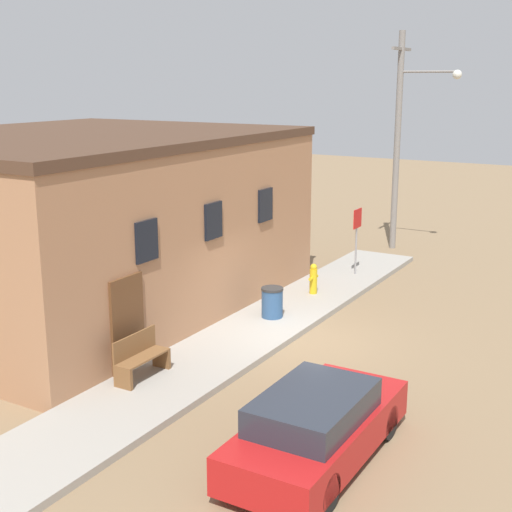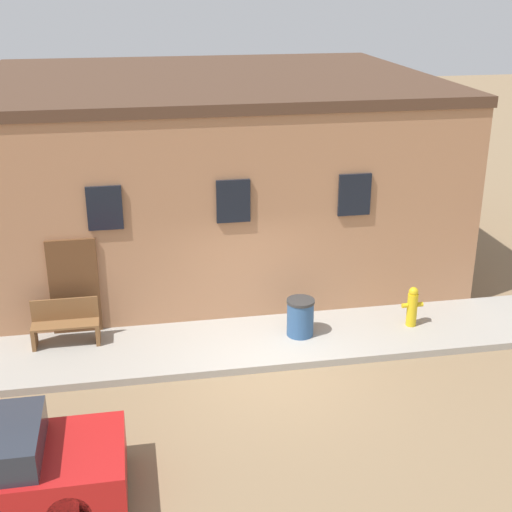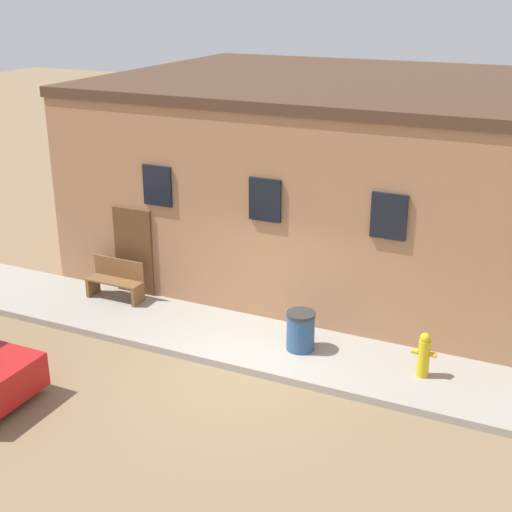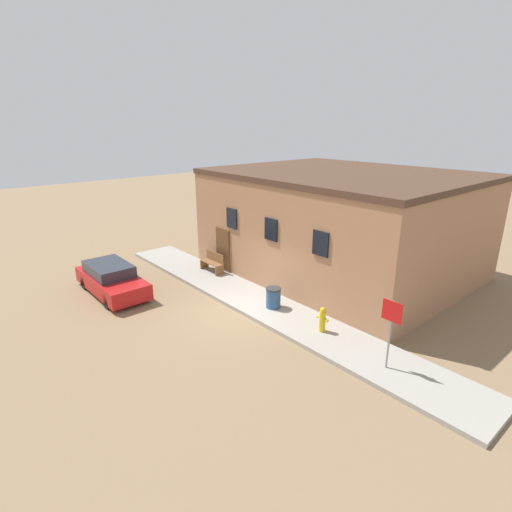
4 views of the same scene
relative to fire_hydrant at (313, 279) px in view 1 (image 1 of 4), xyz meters
The scene contains 9 objects.
ground_plane 3.50m from the fire_hydrant, 160.93° to the right, with size 80.00×80.00×0.00m, color #846B4C.
sidewalk 3.30m from the fire_hydrant, behind, with size 17.91×2.15×0.15m.
brick_building 6.85m from the fire_hydrant, 123.67° to the left, with size 11.17×9.07×4.79m.
fire_hydrant is the anchor object (origin of this frame).
stop_sign 2.80m from the fire_hydrant, ahead, with size 0.60×0.06×2.10m.
bench 7.20m from the fire_hydrant, behind, with size 1.33×0.44×0.92m.
trash_bin 2.44m from the fire_hydrant, behind, with size 0.58×0.58×0.79m.
utility_pole 8.14m from the fire_hydrant, ahead, with size 1.80×2.29×7.85m.
parked_car 9.08m from the fire_hydrant, 153.88° to the right, with size 4.12×1.67×1.28m.
Camera 1 is at (-14.65, -7.39, 6.19)m, focal length 50.00 mm.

